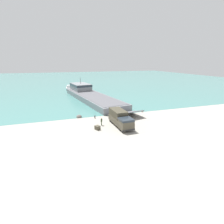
% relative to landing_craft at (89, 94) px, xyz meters
% --- Properties ---
extents(ground_plane, '(240.00, 240.00, 0.00)m').
position_rel_landing_craft_xyz_m(ground_plane, '(2.85, -26.53, -1.55)').
color(ground_plane, '#9E998E').
extents(water_surface, '(240.00, 180.00, 0.01)m').
position_rel_landing_craft_xyz_m(water_surface, '(2.85, 68.27, -1.55)').
color(water_surface, '#477F7A').
rests_on(water_surface, ground_plane).
extents(landing_craft, '(15.19, 43.08, 6.81)m').
position_rel_landing_craft_xyz_m(landing_craft, '(0.00, 0.00, 0.00)').
color(landing_craft, gray).
rests_on(landing_craft, ground_plane).
extents(military_truck, '(2.91, 8.28, 3.19)m').
position_rel_landing_craft_xyz_m(military_truck, '(0.91, -29.46, 0.09)').
color(military_truck, '#4C4738').
rests_on(military_truck, ground_plane).
extents(soldier_on_ramp, '(0.43, 0.50, 1.67)m').
position_rel_landing_craft_xyz_m(soldier_on_ramp, '(-2.85, -28.06, -0.59)').
color(soldier_on_ramp, '#3D4C33').
rests_on(soldier_on_ramp, ground_plane).
extents(moored_boat_a, '(3.15, 6.85, 2.15)m').
position_rel_landing_craft_xyz_m(moored_boat_a, '(-5.23, 23.69, -0.84)').
color(moored_boat_a, '#B7BABF').
rests_on(moored_boat_a, ground_plane).
extents(mooring_bollard, '(0.31, 0.31, 0.71)m').
position_rel_landing_craft_xyz_m(mooring_bollard, '(-3.14, -22.94, -1.16)').
color(mooring_bollard, '#333338').
rests_on(mooring_bollard, ground_plane).
extents(cargo_crate, '(1.15, 1.24, 0.82)m').
position_rel_landing_craft_xyz_m(cargo_crate, '(-4.24, -30.12, -1.14)').
color(cargo_crate, '#4C4738').
rests_on(cargo_crate, ground_plane).
extents(shoreline_rock_a, '(1.37, 1.37, 1.37)m').
position_rel_landing_craft_xyz_m(shoreline_rock_a, '(-6.67, -21.10, -1.55)').
color(shoreline_rock_a, '#66605B').
rests_on(shoreline_rock_a, ground_plane).
extents(shoreline_rock_b, '(0.65, 0.65, 0.65)m').
position_rel_landing_craft_xyz_m(shoreline_rock_b, '(10.28, -21.64, -1.55)').
color(shoreline_rock_b, '#66605B').
rests_on(shoreline_rock_b, ground_plane).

